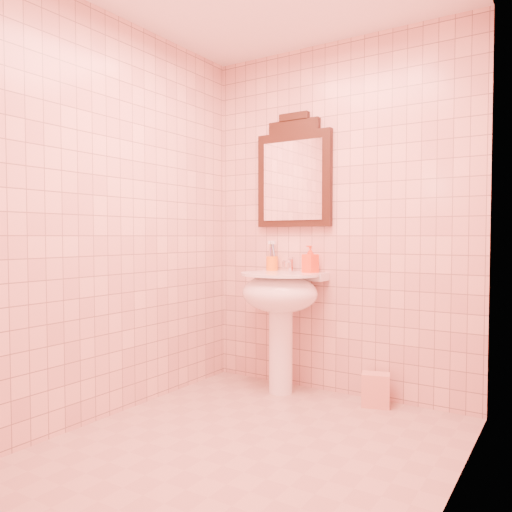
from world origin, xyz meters
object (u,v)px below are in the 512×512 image
Objects in this scene: toothbrush_cup at (272,263)px; soap_dispenser at (310,259)px; towel at (376,390)px; mirror at (294,174)px; pedestal_sink at (280,301)px.

soap_dispenser is at bearing -6.10° from toothbrush_cup.
toothbrush_cup is at bearing 174.21° from towel.
toothbrush_cup is 0.34m from soap_dispenser.
mirror is at bearing 8.42° from toothbrush_cup.
pedestal_sink is 4.39× the size of soap_dispenser.
toothbrush_cup is at bearing -172.53° from soap_dispenser.
pedestal_sink is 3.94× the size of towel.
mirror is 3.82× the size of towel.
mirror is 0.65m from soap_dispenser.
soap_dispenser reaches higher than towel.
mirror reaches higher than toothbrush_cup.
soap_dispenser is 0.90× the size of towel.
towel is at bearing -5.79° from toothbrush_cup.
mirror is 4.11× the size of toothbrush_cup.
towel is at bearing -9.37° from mirror.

